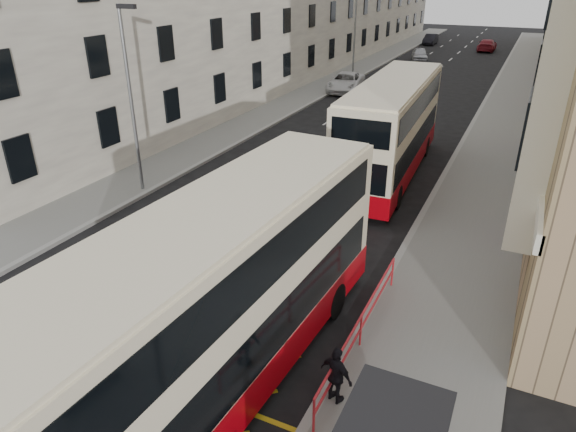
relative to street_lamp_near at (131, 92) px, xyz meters
The scene contains 17 objects.
ground 14.35m from the street_lamp_near, 62.11° to the right, with size 200.00×200.00×0.00m, color black.
pavement_right 23.47m from the street_lamp_near, 51.44° to the left, with size 4.00×120.00×0.15m, color slate.
pavement_left 18.60m from the street_lamp_near, 93.66° to the left, with size 3.00×120.00×0.15m, color slate.
kerb_right 22.30m from the street_lamp_near, 55.55° to the left, with size 0.25×120.00×0.15m, color gray.
kerb_left 18.57m from the street_lamp_near, 88.89° to the left, with size 0.25×120.00×0.15m, color gray.
road_markings 33.92m from the street_lamp_near, 79.11° to the left, with size 10.00×110.00×0.01m, color silver, non-canonical shape.
terrace_left 34.29m from the street_lamp_near, 101.93° to the left, with size 9.18×79.00×13.25m.
guard_railing 14.56m from the street_lamp_near, 26.38° to the right, with size 0.06×6.56×1.01m.
street_lamp_near is the anchor object (origin of this frame).
street_lamp_far 30.00m from the street_lamp_near, 90.00° to the left, with size 0.93×0.18×8.00m.
double_decker_front 13.58m from the street_lamp_near, 41.92° to the right, with size 3.40×12.28×4.85m.
double_decker_rear 12.14m from the street_lamp_near, 35.36° to the left, with size 3.29×11.99×4.74m.
pedestrian_far 15.68m from the street_lamp_near, 33.49° to the right, with size 0.89×0.37×1.53m, color black.
white_van 25.04m from the street_lamp_near, 87.34° to the left, with size 2.53×5.48×1.52m, color silver.
car_silver 43.52m from the street_lamp_near, 85.60° to the left, with size 1.69×4.21×1.43m, color #AAADB3.
car_dark 58.29m from the street_lamp_near, 88.46° to the left, with size 1.44×4.14×1.36m, color black.
car_red 55.73m from the street_lamp_near, 80.39° to the left, with size 2.02×4.97×1.44m, color maroon.
Camera 1 is at (9.23, -5.07, 9.39)m, focal length 32.00 mm.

